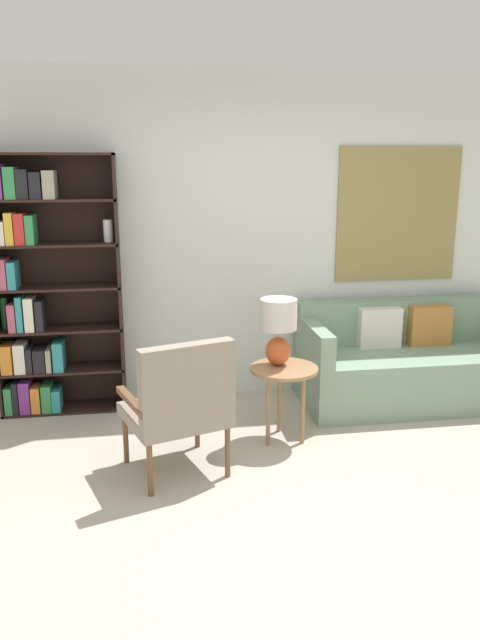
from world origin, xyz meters
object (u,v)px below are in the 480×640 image
object	(u,v)px
side_table	(284,376)
armchair	(181,400)
bookshelf	(40,290)
couch	(407,364)
table_lamp	(278,326)

from	to	relation	value
side_table	armchair	bearing A→B (deg)	-149.92
bookshelf	side_table	bearing A→B (deg)	-25.78
bookshelf	couch	world-z (taller)	bookshelf
bookshelf	side_table	distance (m)	2.03
bookshelf	armchair	size ratio (longest dim) A/B	2.21
armchair	couch	bearing A→B (deg)	27.99
couch	table_lamp	xyz separation A→B (m)	(-1.24, -0.54, 0.52)
couch	bookshelf	bearing A→B (deg)	175.24
side_table	table_lamp	bearing A→B (deg)	118.34
bookshelf	table_lamp	world-z (taller)	bookshelf
couch	side_table	size ratio (longest dim) A/B	3.20
bookshelf	armchair	world-z (taller)	bookshelf
armchair	couch	size ratio (longest dim) A/B	0.52
armchair	side_table	xyz separation A→B (m)	(0.76, 0.44, -0.04)
couch	table_lamp	bearing A→B (deg)	-156.30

